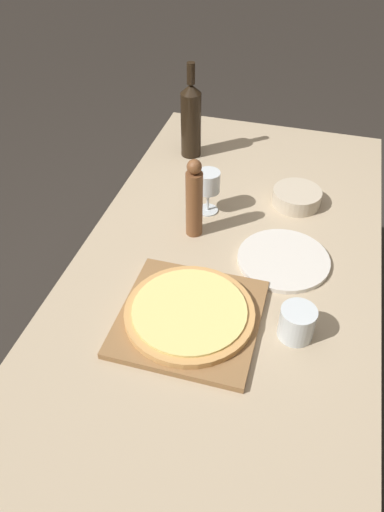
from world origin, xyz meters
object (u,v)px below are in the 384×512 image
(pepper_mill, at_px, (194,200))
(small_bowl, at_px, (297,197))
(pizza, at_px, (189,312))
(wine_bottle, at_px, (191,119))
(wine_glass, at_px, (208,184))

(pepper_mill, relative_size, small_bowl, 1.62)
(pizza, height_order, wine_bottle, wine_bottle)
(pepper_mill, bearing_deg, wine_bottle, 107.04)
(pizza, relative_size, pepper_mill, 1.29)
(wine_bottle, distance_m, small_bowl, 0.48)
(small_bowl, bearing_deg, pizza, -108.84)
(pizza, height_order, small_bowl, small_bowl)
(pizza, distance_m, wine_bottle, 0.82)
(pepper_mill, height_order, small_bowl, pepper_mill)
(wine_glass, bearing_deg, small_bowl, 23.49)
(wine_glass, xyz_separation_m, small_bowl, (0.27, 0.12, -0.08))
(wine_bottle, bearing_deg, pepper_mill, -72.96)
(pepper_mill, distance_m, wine_glass, 0.12)
(wine_bottle, distance_m, pepper_mill, 0.46)
(pepper_mill, bearing_deg, wine_glass, 84.11)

